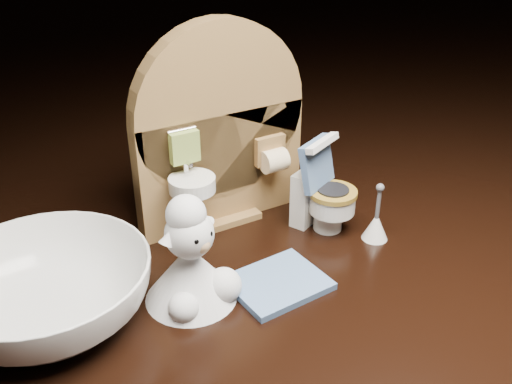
{
  "coord_description": "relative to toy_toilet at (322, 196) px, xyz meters",
  "views": [
    {
      "loc": [
        -0.17,
        -0.27,
        0.23
      ],
      "look_at": [
        -0.0,
        0.01,
        0.05
      ],
      "focal_mm": 40.0,
      "sensor_mm": 36.0,
      "label": 1
    }
  ],
  "objects": [
    {
      "name": "backdrop_panel",
      "position": [
        -0.06,
        0.05,
        0.04
      ],
      "size": [
        0.13,
        0.05,
        0.15
      ],
      "color": "olive",
      "rests_on": "ground"
    },
    {
      "name": "toy_toilet",
      "position": [
        0.0,
        0.0,
        0.0
      ],
      "size": [
        0.04,
        0.05,
        0.07
      ],
      "rotation": [
        0.0,
        0.0,
        0.43
      ],
      "color": "white",
      "rests_on": "ground"
    },
    {
      "name": "bath_mat",
      "position": [
        -0.07,
        -0.05,
        -0.02
      ],
      "size": [
        0.06,
        0.05,
        0.0
      ],
      "primitive_type": "cube",
      "rotation": [
        0.0,
        0.0,
        0.06
      ],
      "color": "#51709F",
      "rests_on": "ground"
    },
    {
      "name": "toilet_brush",
      "position": [
        0.02,
        -0.03,
        -0.01
      ],
      "size": [
        0.02,
        0.02,
        0.04
      ],
      "color": "white",
      "rests_on": "ground"
    },
    {
      "name": "plush_lamb",
      "position": [
        -0.12,
        -0.03,
        -0.0
      ],
      "size": [
        0.06,
        0.06,
        0.07
      ],
      "rotation": [
        0.0,
        0.0,
        0.28
      ],
      "color": "silver",
      "rests_on": "ground"
    },
    {
      "name": "ceramic_bowl",
      "position": [
        -0.2,
        -0.0,
        -0.01
      ],
      "size": [
        0.16,
        0.16,
        0.04
      ],
      "primitive_type": "imported",
      "rotation": [
        0.0,
        0.0,
        0.4
      ],
      "color": "white",
      "rests_on": "ground"
    }
  ]
}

